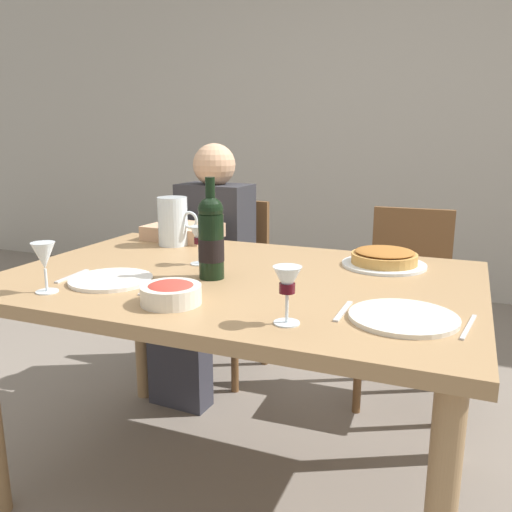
{
  "coord_description": "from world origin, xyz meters",
  "views": [
    {
      "loc": [
        0.67,
        -1.49,
        1.21
      ],
      "look_at": [
        0.07,
        -0.01,
        0.83
      ],
      "focal_mm": 37.0,
      "sensor_mm": 36.0,
      "label": 1
    }
  ],
  "objects_px": {
    "water_pitcher": "(173,224)",
    "dinner_plate_left_setting": "(403,317)",
    "baked_tart": "(384,258)",
    "diner_left": "(204,262)",
    "chair_left": "(228,275)",
    "wine_glass_left_diner": "(287,283)",
    "wine_glass_centre": "(44,258)",
    "wine_glass_right_diner": "(199,238)",
    "dining_table": "(238,303)",
    "wine_bottle": "(211,237)",
    "chair_right": "(407,293)",
    "salad_bowl": "(171,292)",
    "dinner_plate_right_setting": "(111,280)"
  },
  "relations": [
    {
      "from": "wine_bottle",
      "to": "dinner_plate_left_setting",
      "type": "xyz_separation_m",
      "value": [
        0.61,
        -0.16,
        -0.12
      ]
    },
    {
      "from": "water_pitcher",
      "to": "chair_right",
      "type": "height_order",
      "value": "water_pitcher"
    },
    {
      "from": "water_pitcher",
      "to": "baked_tart",
      "type": "height_order",
      "value": "water_pitcher"
    },
    {
      "from": "wine_bottle",
      "to": "wine_glass_right_diner",
      "type": "bearing_deg",
      "value": 129.87
    },
    {
      "from": "diner_left",
      "to": "chair_right",
      "type": "xyz_separation_m",
      "value": [
        0.9,
        0.26,
        -0.12
      ]
    },
    {
      "from": "water_pitcher",
      "to": "dinner_plate_left_setting",
      "type": "height_order",
      "value": "water_pitcher"
    },
    {
      "from": "water_pitcher",
      "to": "dinner_plate_right_setting",
      "type": "xyz_separation_m",
      "value": [
        0.1,
        -0.55,
        -0.08
      ]
    },
    {
      "from": "salad_bowl",
      "to": "chair_left",
      "type": "distance_m",
      "value": 1.29
    },
    {
      "from": "chair_left",
      "to": "diner_left",
      "type": "bearing_deg",
      "value": 90.59
    },
    {
      "from": "wine_bottle",
      "to": "wine_glass_right_diner",
      "type": "distance_m",
      "value": 0.19
    },
    {
      "from": "salad_bowl",
      "to": "chair_left",
      "type": "xyz_separation_m",
      "value": [
        -0.39,
        1.2,
        -0.29
      ]
    },
    {
      "from": "diner_left",
      "to": "chair_right",
      "type": "distance_m",
      "value": 0.95
    },
    {
      "from": "wine_glass_left_diner",
      "to": "wine_glass_right_diner",
      "type": "distance_m",
      "value": 0.65
    },
    {
      "from": "chair_left",
      "to": "chair_right",
      "type": "xyz_separation_m",
      "value": [
        0.89,
        0.02,
        0.0
      ]
    },
    {
      "from": "wine_glass_centre",
      "to": "baked_tart",
      "type": "bearing_deg",
      "value": 38.2
    },
    {
      "from": "dining_table",
      "to": "diner_left",
      "type": "distance_m",
      "value": 0.79
    },
    {
      "from": "salad_bowl",
      "to": "water_pitcher",
      "type": "bearing_deg",
      "value": 120.08
    },
    {
      "from": "wine_glass_right_diner",
      "to": "wine_glass_centre",
      "type": "xyz_separation_m",
      "value": [
        -0.25,
        -0.46,
        0.01
      ]
    },
    {
      "from": "wine_glass_centre",
      "to": "wine_bottle",
      "type": "bearing_deg",
      "value": 40.19
    },
    {
      "from": "water_pitcher",
      "to": "dinner_plate_left_setting",
      "type": "bearing_deg",
      "value": -29.59
    },
    {
      "from": "baked_tart",
      "to": "diner_left",
      "type": "relative_size",
      "value": 0.25
    },
    {
      "from": "water_pitcher",
      "to": "wine_glass_right_diner",
      "type": "xyz_separation_m",
      "value": [
        0.25,
        -0.25,
        0.01
      ]
    },
    {
      "from": "dining_table",
      "to": "dinner_plate_right_setting",
      "type": "height_order",
      "value": "dinner_plate_right_setting"
    },
    {
      "from": "baked_tart",
      "to": "wine_glass_right_diner",
      "type": "relative_size",
      "value": 2.13
    },
    {
      "from": "wine_bottle",
      "to": "wine_glass_centre",
      "type": "xyz_separation_m",
      "value": [
        -0.37,
        -0.31,
        -0.03
      ]
    },
    {
      "from": "salad_bowl",
      "to": "dinner_plate_left_setting",
      "type": "height_order",
      "value": "salad_bowl"
    },
    {
      "from": "dining_table",
      "to": "wine_glass_left_diner",
      "type": "distance_m",
      "value": 0.49
    },
    {
      "from": "wine_glass_left_diner",
      "to": "chair_left",
      "type": "xyz_separation_m",
      "value": [
        -0.73,
        1.23,
        -0.37
      ]
    },
    {
      "from": "baked_tart",
      "to": "salad_bowl",
      "type": "xyz_separation_m",
      "value": [
        -0.47,
        -0.63,
        0.0
      ]
    },
    {
      "from": "wine_bottle",
      "to": "dinner_plate_right_setting",
      "type": "xyz_separation_m",
      "value": [
        -0.27,
        -0.15,
        -0.12
      ]
    },
    {
      "from": "water_pitcher",
      "to": "wine_glass_left_diner",
      "type": "height_order",
      "value": "water_pitcher"
    },
    {
      "from": "water_pitcher",
      "to": "wine_glass_left_diner",
      "type": "bearing_deg",
      "value": -43.76
    },
    {
      "from": "wine_glass_centre",
      "to": "diner_left",
      "type": "distance_m",
      "value": 1.04
    },
    {
      "from": "dining_table",
      "to": "chair_right",
      "type": "relative_size",
      "value": 1.72
    },
    {
      "from": "wine_glass_centre",
      "to": "wine_glass_right_diner",
      "type": "bearing_deg",
      "value": 61.08
    },
    {
      "from": "water_pitcher",
      "to": "wine_glass_left_diner",
      "type": "xyz_separation_m",
      "value": [
        0.72,
        -0.69,
        0.02
      ]
    },
    {
      "from": "wine_glass_centre",
      "to": "dinner_plate_left_setting",
      "type": "relative_size",
      "value": 0.55
    },
    {
      "from": "baked_tart",
      "to": "chair_left",
      "type": "xyz_separation_m",
      "value": [
        -0.86,
        0.57,
        -0.29
      ]
    },
    {
      "from": "salad_bowl",
      "to": "chair_right",
      "type": "bearing_deg",
      "value": 67.73
    },
    {
      "from": "dining_table",
      "to": "water_pitcher",
      "type": "xyz_separation_m",
      "value": [
        -0.43,
        0.34,
        0.18
      ]
    },
    {
      "from": "wine_glass_left_diner",
      "to": "chair_left",
      "type": "bearing_deg",
      "value": 120.82
    },
    {
      "from": "chair_left",
      "to": "dining_table",
      "type": "bearing_deg",
      "value": 120.52
    },
    {
      "from": "wine_glass_right_diner",
      "to": "chair_left",
      "type": "distance_m",
      "value": 0.9
    },
    {
      "from": "diner_left",
      "to": "dining_table",
      "type": "bearing_deg",
      "value": 129.16
    },
    {
      "from": "salad_bowl",
      "to": "dinner_plate_left_setting",
      "type": "xyz_separation_m",
      "value": [
        0.6,
        0.1,
        -0.02
      ]
    },
    {
      "from": "wine_bottle",
      "to": "chair_right",
      "type": "distance_m",
      "value": 1.15
    },
    {
      "from": "chair_left",
      "to": "diner_left",
      "type": "xyz_separation_m",
      "value": [
        -0.01,
        -0.24,
        0.12
      ]
    },
    {
      "from": "wine_bottle",
      "to": "chair_right",
      "type": "bearing_deg",
      "value": 61.64
    },
    {
      "from": "dining_table",
      "to": "dinner_plate_left_setting",
      "type": "xyz_separation_m",
      "value": [
        0.54,
        -0.22,
        0.1
      ]
    },
    {
      "from": "dining_table",
      "to": "wine_glass_left_diner",
      "type": "xyz_separation_m",
      "value": [
        0.29,
        -0.35,
        0.19
      ]
    }
  ]
}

